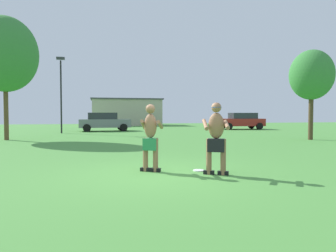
{
  "coord_description": "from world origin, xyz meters",
  "views": [
    {
      "loc": [
        -1.37,
        -7.23,
        1.45
      ],
      "look_at": [
        0.61,
        1.62,
        1.1
      ],
      "focal_mm": 32.8,
      "sensor_mm": 36.0,
      "label": 1
    }
  ],
  "objects_px": {
    "car_gray_near_post": "(104,121)",
    "lamp_post": "(61,87)",
    "player_in_green": "(151,136)",
    "frisbee": "(199,170)",
    "tree_left_field": "(5,54)",
    "car_red_mid_lot": "(241,121)",
    "tree_right_field": "(312,75)",
    "player_with_cap": "(216,135)"
  },
  "relations": [
    {
      "from": "car_gray_near_post",
      "to": "car_red_mid_lot",
      "type": "bearing_deg",
      "value": 1.78
    },
    {
      "from": "car_red_mid_lot",
      "to": "lamp_post",
      "type": "distance_m",
      "value": 16.63
    },
    {
      "from": "car_gray_near_post",
      "to": "lamp_post",
      "type": "relative_size",
      "value": 0.77
    },
    {
      "from": "car_red_mid_lot",
      "to": "tree_right_field",
      "type": "relative_size",
      "value": 0.87
    },
    {
      "from": "frisbee",
      "to": "tree_left_field",
      "type": "xyz_separation_m",
      "value": [
        -7.55,
        11.32,
        4.76
      ]
    },
    {
      "from": "car_gray_near_post",
      "to": "tree_right_field",
      "type": "relative_size",
      "value": 0.87
    },
    {
      "from": "car_red_mid_lot",
      "to": "frisbee",
      "type": "bearing_deg",
      "value": -118.72
    },
    {
      "from": "player_with_cap",
      "to": "car_red_mid_lot",
      "type": "height_order",
      "value": "player_with_cap"
    },
    {
      "from": "car_gray_near_post",
      "to": "tree_left_field",
      "type": "xyz_separation_m",
      "value": [
        -5.47,
        -8.15,
        3.95
      ]
    },
    {
      "from": "player_in_green",
      "to": "tree_left_field",
      "type": "relative_size",
      "value": 0.25
    },
    {
      "from": "car_red_mid_lot",
      "to": "tree_left_field",
      "type": "distance_m",
      "value": 20.71
    },
    {
      "from": "car_gray_near_post",
      "to": "frisbee",
      "type": "bearing_deg",
      "value": -83.91
    },
    {
      "from": "player_with_cap",
      "to": "car_red_mid_lot",
      "type": "xyz_separation_m",
      "value": [
        10.64,
        20.42,
        -0.14
      ]
    },
    {
      "from": "lamp_post",
      "to": "tree_left_field",
      "type": "height_order",
      "value": "tree_left_field"
    },
    {
      "from": "player_in_green",
      "to": "car_gray_near_post",
      "type": "bearing_deg",
      "value": 92.59
    },
    {
      "from": "frisbee",
      "to": "car_gray_near_post",
      "type": "xyz_separation_m",
      "value": [
        -2.08,
        19.47,
        0.81
      ]
    },
    {
      "from": "player_in_green",
      "to": "car_gray_near_post",
      "type": "xyz_separation_m",
      "value": [
        -0.87,
        19.26,
        -0.07
      ]
    },
    {
      "from": "player_in_green",
      "to": "car_red_mid_lot",
      "type": "height_order",
      "value": "player_in_green"
    },
    {
      "from": "player_in_green",
      "to": "frisbee",
      "type": "bearing_deg",
      "value": -9.78
    },
    {
      "from": "tree_left_field",
      "to": "player_in_green",
      "type": "bearing_deg",
      "value": -60.26
    },
    {
      "from": "frisbee",
      "to": "car_red_mid_lot",
      "type": "bearing_deg",
      "value": 61.28
    },
    {
      "from": "frisbee",
      "to": "lamp_post",
      "type": "bearing_deg",
      "value": 107.18
    },
    {
      "from": "tree_right_field",
      "to": "car_gray_near_post",
      "type": "bearing_deg",
      "value": 134.02
    },
    {
      "from": "frisbee",
      "to": "tree_right_field",
      "type": "bearing_deg",
      "value": 40.07
    },
    {
      "from": "player_in_green",
      "to": "car_red_mid_lot",
      "type": "relative_size",
      "value": 0.39
    },
    {
      "from": "player_in_green",
      "to": "lamp_post",
      "type": "distance_m",
      "value": 17.54
    },
    {
      "from": "player_with_cap",
      "to": "frisbee",
      "type": "bearing_deg",
      "value": 114.82
    },
    {
      "from": "player_with_cap",
      "to": "player_in_green",
      "type": "xyz_separation_m",
      "value": [
        -1.46,
        0.75,
        -0.07
      ]
    },
    {
      "from": "frisbee",
      "to": "lamp_post",
      "type": "height_order",
      "value": "lamp_post"
    },
    {
      "from": "lamp_post",
      "to": "tree_left_field",
      "type": "bearing_deg",
      "value": -111.6
    },
    {
      "from": "player_in_green",
      "to": "tree_right_field",
      "type": "xyz_separation_m",
      "value": [
        10.44,
        7.56,
        2.75
      ]
    },
    {
      "from": "player_in_green",
      "to": "car_red_mid_lot",
      "type": "xyz_separation_m",
      "value": [
        12.09,
        19.66,
        -0.07
      ]
    },
    {
      "from": "car_gray_near_post",
      "to": "car_red_mid_lot",
      "type": "height_order",
      "value": "same"
    },
    {
      "from": "player_with_cap",
      "to": "car_gray_near_post",
      "type": "relative_size",
      "value": 0.39
    },
    {
      "from": "car_gray_near_post",
      "to": "tree_right_field",
      "type": "bearing_deg",
      "value": -45.98
    },
    {
      "from": "car_red_mid_lot",
      "to": "lamp_post",
      "type": "relative_size",
      "value": 0.77
    },
    {
      "from": "player_with_cap",
      "to": "tree_left_field",
      "type": "relative_size",
      "value": 0.25
    },
    {
      "from": "tree_left_field",
      "to": "tree_right_field",
      "type": "height_order",
      "value": "tree_left_field"
    },
    {
      "from": "player_with_cap",
      "to": "car_gray_near_post",
      "type": "bearing_deg",
      "value": 96.64
    },
    {
      "from": "car_red_mid_lot",
      "to": "lamp_post",
      "type": "bearing_deg",
      "value": -170.15
    },
    {
      "from": "car_red_mid_lot",
      "to": "player_in_green",
      "type": "bearing_deg",
      "value": -121.6
    },
    {
      "from": "lamp_post",
      "to": "car_gray_near_post",
      "type": "bearing_deg",
      "value": 36.91
    }
  ]
}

